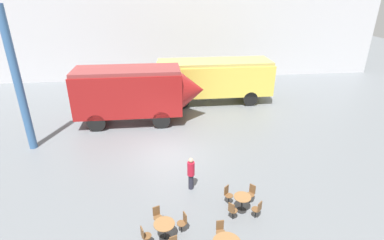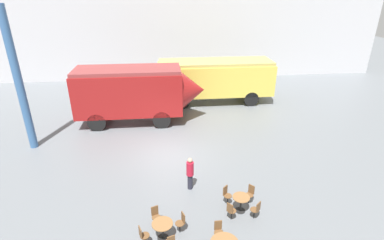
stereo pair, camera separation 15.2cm
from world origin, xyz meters
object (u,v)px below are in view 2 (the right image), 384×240
(cafe_table_far, at_px, (163,227))
(cafe_chair_0, at_px, (231,210))
(visitor_person, at_px, (190,172))
(passenger_coach_vintage, at_px, (215,77))
(streamlined_locomotive, at_px, (139,91))
(cafe_table_near, at_px, (241,201))

(cafe_table_far, bearing_deg, cafe_chair_0, 14.03)
(visitor_person, bearing_deg, cafe_table_far, -114.04)
(passenger_coach_vintage, relative_size, cafe_table_far, 11.31)
(streamlined_locomotive, relative_size, cafe_chair_0, 9.94)
(visitor_person, bearing_deg, cafe_table_near, -41.57)
(streamlined_locomotive, height_order, visitor_person, streamlined_locomotive)
(cafe_table_near, bearing_deg, visitor_person, 138.43)
(cafe_table_far, bearing_deg, visitor_person, 65.96)
(cafe_chair_0, bearing_deg, streamlined_locomotive, 69.37)
(cafe_table_near, height_order, cafe_table_far, cafe_table_near)
(visitor_person, bearing_deg, cafe_chair_0, -57.46)
(passenger_coach_vintage, distance_m, cafe_table_far, 15.08)
(visitor_person, bearing_deg, passenger_coach_vintage, 74.83)
(cafe_table_near, xyz_separation_m, cafe_table_far, (-3.30, -1.19, 0.02))
(cafe_table_far, bearing_deg, streamlined_locomotive, 97.34)
(passenger_coach_vintage, xyz_separation_m, cafe_table_near, (-1.11, -13.16, -1.51))
(streamlined_locomotive, distance_m, cafe_table_far, 11.15)
(streamlined_locomotive, distance_m, visitor_person, 8.54)
(streamlined_locomotive, bearing_deg, passenger_coach_vintage, 30.45)
(cafe_table_far, distance_m, visitor_person, 3.25)
(passenger_coach_vintage, xyz_separation_m, visitor_person, (-3.09, -11.40, -1.14))
(passenger_coach_vintage, relative_size, cafe_chair_0, 10.40)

